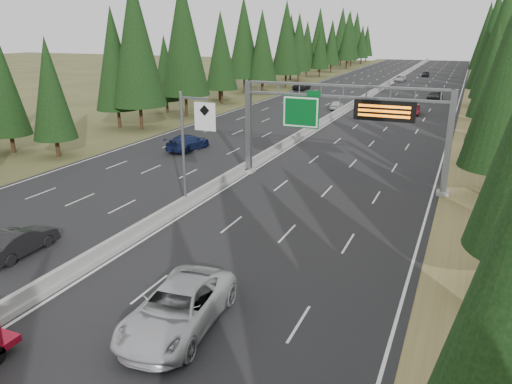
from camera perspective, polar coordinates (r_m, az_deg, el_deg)
road at (r=85.59m, az=11.44°, el=9.85°), size 32.00×260.00×0.08m
shoulder_right at (r=83.84m, az=23.53°, el=8.54°), size 3.60×260.00×0.06m
shoulder_left at (r=90.87m, az=0.23°, el=10.66°), size 3.60×260.00×0.06m
median_barrier at (r=85.54m, az=11.46°, el=10.10°), size 0.70×260.00×0.85m
sign_gantry at (r=39.34m, az=10.67°, el=8.13°), size 16.75×0.98×7.80m
hov_sign_pole at (r=33.33m, az=-7.53°, el=5.55°), size 2.80×0.50×8.00m
tree_row_left at (r=87.75m, az=-3.66°, el=16.54°), size 12.06×242.24×18.94m
silver_minivan at (r=21.26m, az=-8.95°, el=-12.98°), size 3.60×6.87×1.85m
car_ahead_green at (r=79.83m, az=12.49°, el=9.82°), size 2.35×4.91×1.62m
car_ahead_dkred at (r=76.40m, az=17.64°, el=8.95°), size 1.72×4.28×1.38m
car_ahead_dkgrey at (r=93.32m, az=19.78°, el=10.30°), size 2.52×5.28×1.48m
car_ahead_white at (r=124.60m, az=16.15°, el=12.35°), size 2.47×4.94×1.34m
car_ahead_far at (r=139.45m, az=18.82°, el=12.67°), size 1.75×4.19×1.42m
car_onc_near at (r=30.36m, az=-25.41°, el=-5.14°), size 1.72×4.54×1.48m
car_onc_blue at (r=51.62m, az=-7.79°, el=5.65°), size 2.76×5.68×1.59m
car_onc_white at (r=78.60m, az=9.22°, el=9.79°), size 1.78×4.06×1.36m
car_onc_far at (r=103.60m, az=5.26°, el=11.94°), size 2.67×5.27×1.43m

